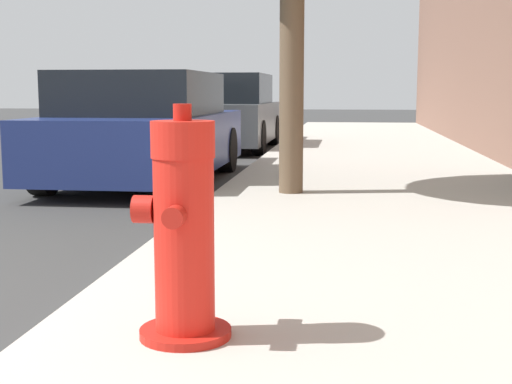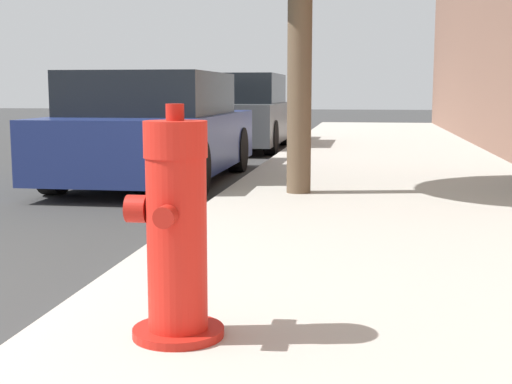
# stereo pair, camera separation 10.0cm
# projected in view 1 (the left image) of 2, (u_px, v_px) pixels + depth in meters

# --- Properties ---
(sidewalk_slab) EXTENTS (3.35, 40.00, 0.12)m
(sidewalk_slab) POSITION_uv_depth(u_px,v_px,m) (449.00, 379.00, 2.60)
(sidewalk_slab) COLOR #B7B2A8
(sidewalk_slab) RESTS_ON ground_plane
(fire_hydrant) EXTENTS (0.39, 0.38, 0.93)m
(fire_hydrant) POSITION_uv_depth(u_px,v_px,m) (183.00, 233.00, 2.82)
(fire_hydrant) COLOR red
(fire_hydrant) RESTS_ON sidewalk_slab
(parked_car_near) EXTENTS (1.76, 3.92, 1.32)m
(parked_car_near) POSITION_uv_depth(u_px,v_px,m) (145.00, 130.00, 8.56)
(parked_car_near) COLOR navy
(parked_car_near) RESTS_ON ground_plane
(parked_car_mid) EXTENTS (1.75, 3.82, 1.41)m
(parked_car_mid) POSITION_uv_depth(u_px,v_px,m) (226.00, 114.00, 13.44)
(parked_car_mid) COLOR #4C5156
(parked_car_mid) RESTS_ON ground_plane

